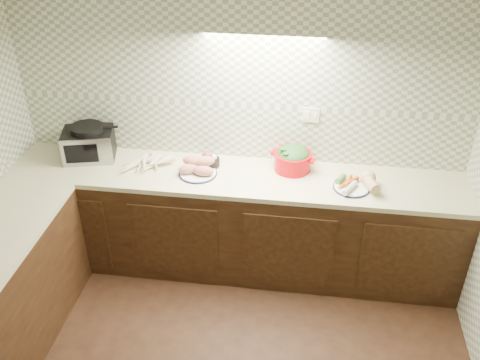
# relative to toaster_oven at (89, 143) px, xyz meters

# --- Properties ---
(room) EXTENTS (3.60, 3.60, 2.60)m
(room) POSITION_rel_toaster_oven_xyz_m (1.23, -1.62, 0.60)
(room) COLOR black
(room) RESTS_ON ground
(counter) EXTENTS (3.60, 3.60, 0.90)m
(counter) POSITION_rel_toaster_oven_xyz_m (0.55, -0.94, -0.58)
(counter) COLOR black
(counter) RESTS_ON ground
(toaster_oven) EXTENTS (0.46, 0.40, 0.28)m
(toaster_oven) POSITION_rel_toaster_oven_xyz_m (0.00, 0.00, 0.00)
(toaster_oven) COLOR black
(toaster_oven) RESTS_ON counter
(parsnip_pile) EXTENTS (0.37, 0.37, 0.08)m
(parsnip_pile) POSITION_rel_toaster_oven_xyz_m (0.48, -0.15, -0.10)
(parsnip_pile) COLOR beige
(parsnip_pile) RESTS_ON counter
(sweet_potato_plate) EXTENTS (0.30, 0.30, 0.14)m
(sweet_potato_plate) POSITION_rel_toaster_oven_xyz_m (0.93, -0.13, -0.08)
(sweet_potato_plate) COLOR #151342
(sweet_potato_plate) RESTS_ON counter
(onion_bowl) EXTENTS (0.17, 0.17, 0.13)m
(onion_bowl) POSITION_rel_toaster_oven_xyz_m (1.00, -0.00, -0.08)
(onion_bowl) COLOR black
(onion_bowl) RESTS_ON counter
(dutch_oven) EXTENTS (0.37, 0.37, 0.20)m
(dutch_oven) POSITION_rel_toaster_oven_xyz_m (1.66, 0.03, -0.03)
(dutch_oven) COLOR #C40209
(dutch_oven) RESTS_ON counter
(veg_plate) EXTENTS (0.35, 0.33, 0.13)m
(veg_plate) POSITION_rel_toaster_oven_xyz_m (2.17, -0.16, -0.09)
(veg_plate) COLOR #151342
(veg_plate) RESTS_ON counter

